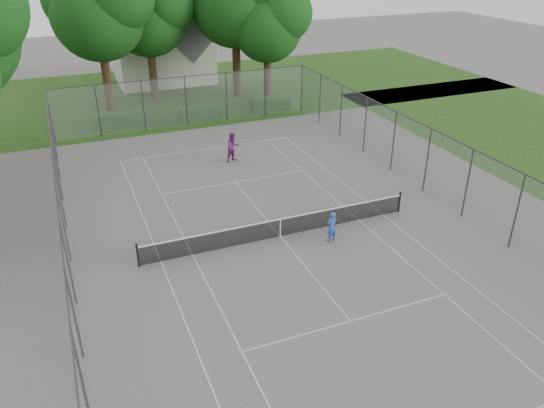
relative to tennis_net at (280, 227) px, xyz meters
name	(u,v)px	position (x,y,z in m)	size (l,w,h in m)	color
ground	(280,237)	(0.00, 0.00, -0.51)	(120.00, 120.00, 0.00)	#605E5C
grass_far	(162,94)	(0.00, 26.00, -0.51)	(60.00, 20.00, 0.00)	#204213
court_markings	(280,236)	(0.00, 0.00, -0.50)	(11.03, 23.83, 0.01)	beige
tennis_net	(280,227)	(0.00, 0.00, 0.00)	(12.87, 0.10, 1.10)	black
perimeter_fence	(281,201)	(0.00, 0.00, 1.30)	(18.08, 34.08, 3.52)	#38383D
tree_far_left	(98,6)	(-4.54, 22.85, 7.16)	(7.77, 7.09, 11.16)	#322012
tree_far_midleft	(148,9)	(-0.71, 24.68, 6.54)	(7.14, 6.52, 10.26)	#322012
tree_far_right	(269,21)	(7.90, 20.98, 5.68)	(6.27, 5.73, 9.01)	#322012
hedge_left	(121,119)	(-4.41, 18.68, -0.03)	(3.82, 1.15, 0.95)	#1C4516
hedge_mid	(200,113)	(1.16, 17.90, -0.03)	(3.08, 0.88, 0.97)	#1C4516
hedge_right	(270,104)	(6.86, 18.18, -0.05)	(3.05, 1.12, 0.92)	#1C4516
house	(161,34)	(1.20, 30.28, 3.69)	(8.38, 6.49, 10.43)	beige
girl_player	(332,227)	(1.96, -1.20, 0.21)	(0.53, 0.35, 1.45)	#3151BA
woman_player	(233,147)	(0.89, 9.34, 0.39)	(0.87, 0.68, 1.79)	#6E2673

